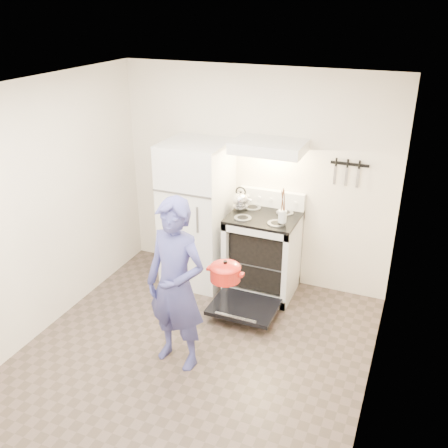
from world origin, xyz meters
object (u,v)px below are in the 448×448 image
(refrigerator, at_px, (197,214))
(stove_body, at_px, (263,255))
(dutch_oven, at_px, (225,273))
(tea_kettle, at_px, (241,198))
(person, at_px, (176,286))

(refrigerator, bearing_deg, stove_body, 1.77)
(stove_body, height_order, dutch_oven, dutch_oven)
(refrigerator, relative_size, stove_body, 1.85)
(dutch_oven, bearing_deg, tea_kettle, 105.22)
(refrigerator, distance_m, tea_kettle, 0.57)
(stove_body, xyz_separation_m, person, (-0.32, -1.48, 0.36))
(refrigerator, xyz_separation_m, stove_body, (0.81, 0.02, -0.39))
(tea_kettle, relative_size, dutch_oven, 0.80)
(tea_kettle, height_order, dutch_oven, tea_kettle)
(tea_kettle, distance_m, dutch_oven, 1.40)
(person, bearing_deg, tea_kettle, 97.12)
(stove_body, relative_size, person, 0.56)
(stove_body, bearing_deg, refrigerator, -178.23)
(stove_body, bearing_deg, person, -102.26)
(dutch_oven, bearing_deg, stove_body, 92.86)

